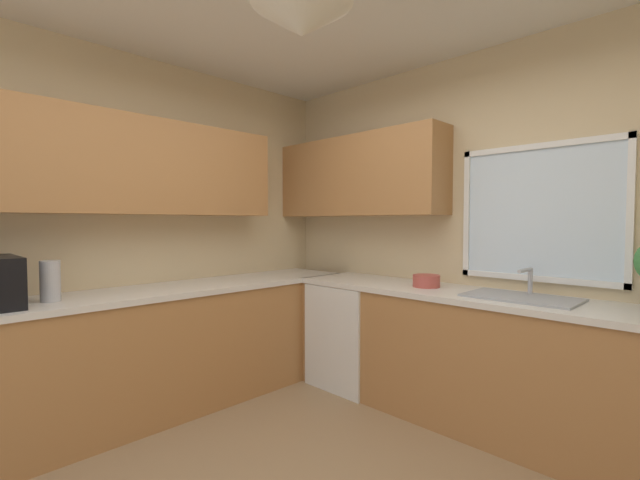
% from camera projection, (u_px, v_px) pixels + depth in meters
% --- Properties ---
extents(room_shell, '(4.06, 3.85, 2.73)m').
position_uv_depth(room_shell, '(317.00, 152.00, 2.42)').
color(room_shell, beige).
rests_on(room_shell, ground_plane).
extents(counter_run_left, '(0.65, 3.46, 0.91)m').
position_uv_depth(counter_run_left, '(146.00, 353.00, 3.04)').
color(counter_run_left, '#AD7542').
rests_on(counter_run_left, ground_plane).
extents(counter_run_back, '(3.15, 0.65, 0.91)m').
position_uv_depth(counter_run_back, '(495.00, 363.00, 2.82)').
color(counter_run_back, '#AD7542').
rests_on(counter_run_back, ground_plane).
extents(dishwasher, '(0.60, 0.60, 0.86)m').
position_uv_depth(dishwasher, '(354.00, 334.00, 3.65)').
color(dishwasher, white).
rests_on(dishwasher, ground_plane).
extents(kettle, '(0.11, 0.11, 0.25)m').
position_uv_depth(kettle, '(50.00, 281.00, 2.59)').
color(kettle, '#B7B7BC').
rests_on(kettle, counter_run_left).
extents(sink_assembly, '(0.66, 0.40, 0.19)m').
position_uv_depth(sink_assembly, '(521.00, 297.00, 2.70)').
color(sink_assembly, '#9EA0A5').
rests_on(sink_assembly, counter_run_back).
extents(bowl, '(0.20, 0.20, 0.09)m').
position_uv_depth(bowl, '(426.00, 281.00, 3.17)').
color(bowl, '#B74C42').
rests_on(bowl, counter_run_back).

